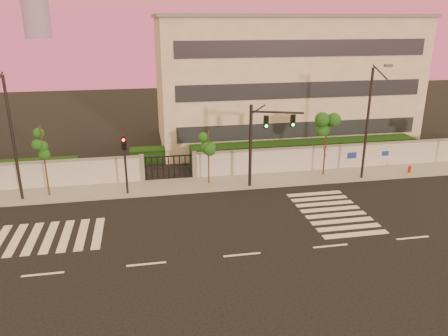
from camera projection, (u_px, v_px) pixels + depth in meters
The scene contains 14 objects.
ground at pixel (242, 255), 23.11m from camera, with size 120.00×120.00×0.00m, color black.
sidewalk at pixel (211, 184), 32.84m from camera, with size 60.00×3.00×0.15m, color gray.
perimeter_wall at pixel (209, 165), 33.93m from camera, with size 60.00×0.36×2.20m.
hedge_row at pixel (216, 157), 36.75m from camera, with size 41.00×4.25×1.80m.
institutional_building at pixel (281, 79), 43.13m from camera, with size 24.40×12.40×12.25m.
road_markings at pixel (202, 226), 26.32m from camera, with size 57.00×7.62×0.02m.
street_tree_c at pixel (43, 145), 29.38m from camera, with size 1.33×1.06×5.16m.
street_tree_d at pixel (209, 145), 31.83m from camera, with size 1.30×1.04×4.27m.
street_tree_e at pixel (327, 131), 33.38m from camera, with size 1.47×1.17×5.00m.
traffic_signal_main at pixel (261, 136), 31.20m from camera, with size 3.82×1.40×6.17m.
traffic_signal_secondary at pixel (125, 158), 30.00m from camera, with size 0.34×0.34×4.40m.
streetlight_west at pixel (11, 133), 28.25m from camera, with size 0.53×2.15×8.93m.
streetlight_east at pixel (369, 119), 32.22m from camera, with size 0.53×2.15×8.95m.
fire_hydrant at pixel (409, 170), 34.88m from camera, with size 0.30×0.29×0.77m.
Camera 1 is at (-4.75, -19.82, 11.86)m, focal length 35.00 mm.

